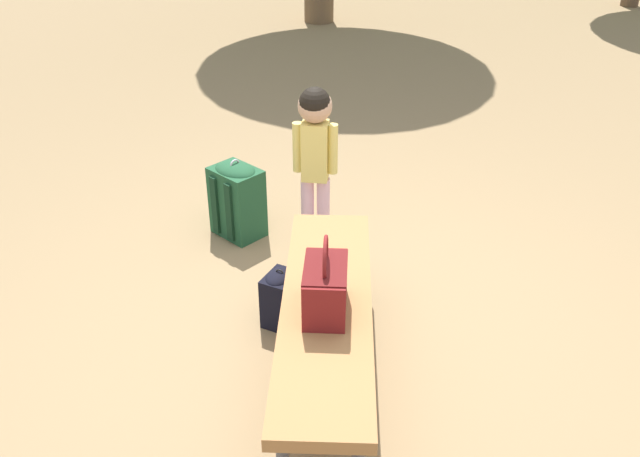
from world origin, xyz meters
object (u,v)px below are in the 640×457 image
at_px(backpack_small, 281,296).
at_px(handbag, 325,286).
at_px(park_bench, 326,313).
at_px(backpack_large, 237,197).
at_px(child_standing, 315,141).

bearing_deg(backpack_small, handbag, -147.22).
relative_size(handbag, backpack_small, 1.12).
bearing_deg(backpack_small, park_bench, -144.09).
xyz_separation_m(handbag, backpack_large, (1.33, 0.74, -0.32)).
bearing_deg(park_bench, backpack_large, 30.22).
bearing_deg(backpack_small, child_standing, -3.11).
height_order(child_standing, backpack_small, child_standing).
relative_size(handbag, backpack_large, 0.71).
xyz_separation_m(child_standing, backpack_small, (-0.87, 0.05, -0.50)).
bearing_deg(handbag, backpack_large, 29.26).
height_order(park_bench, child_standing, child_standing).
distance_m(backpack_large, backpack_small, 0.98).
bearing_deg(handbag, child_standing, 10.61).
bearing_deg(child_standing, handbag, -169.39).
bearing_deg(backpack_large, handbag, -150.74).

